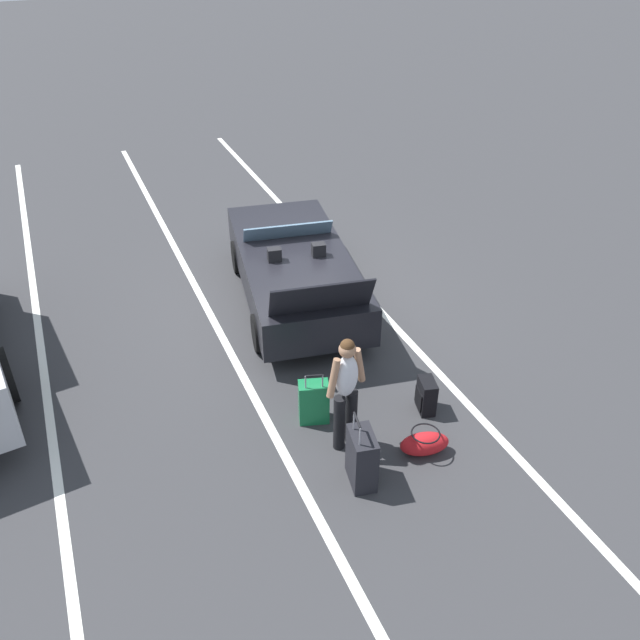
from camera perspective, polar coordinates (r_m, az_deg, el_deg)
name	(u,v)px	position (r m, az deg, el deg)	size (l,w,h in m)	color
ground_plane	(295,300)	(11.38, -2.17, 1.77)	(80.00, 80.00, 0.00)	#333335
lot_line_near	(357,286)	(11.80, 3.29, 3.00)	(18.00, 0.12, 0.01)	silver
lot_line_mid	(212,319)	(11.02, -9.42, 0.10)	(18.00, 0.12, 0.01)	silver
lot_line_far	(42,357)	(10.88, -23.21, -3.04)	(18.00, 0.12, 0.01)	silver
convertible_car	(292,265)	(11.25, -2.44, 4.84)	(4.40, 2.44, 1.51)	black
suitcase_large_black	(362,458)	(7.91, 3.72, -12.02)	(0.52, 0.38, 1.01)	black
suitcase_medium_bright	(314,402)	(8.72, -0.55, -7.20)	(0.35, 0.45, 0.82)	#19723F
suitcase_small_carryon	(426,396)	(9.03, 9.30, -6.58)	(0.38, 0.29, 0.50)	black
duffel_bag	(424,443)	(8.48, 9.15, -10.64)	(0.44, 0.69, 0.34)	red
traveler_person	(346,388)	(7.98, 2.32, -5.98)	(0.30, 0.60, 1.65)	black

